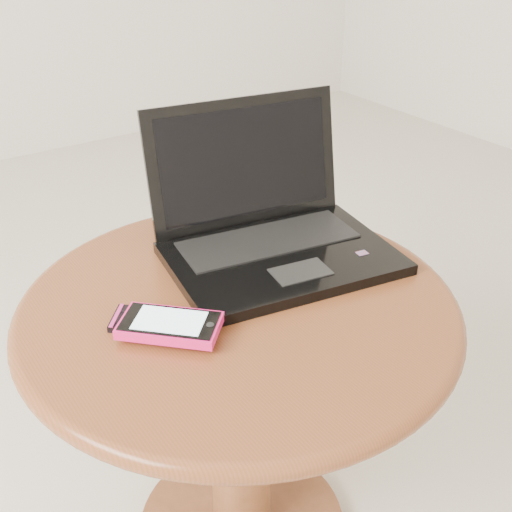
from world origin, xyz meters
TOP-DOWN VIEW (x-y plane):
  - table at (-0.03, -0.08)m, footprint 0.63×0.63m
  - laptop at (0.08, 0.01)m, footprint 0.37×0.33m
  - phone_black at (-0.16, -0.06)m, footprint 0.11×0.11m
  - phone_pink at (-0.15, -0.10)m, footprint 0.14×0.14m

SIDE VIEW (x-z plane):
  - table at x=-0.03m, z-range 0.14..0.64m
  - phone_black at x=-0.16m, z-range 0.50..0.51m
  - phone_pink at x=-0.15m, z-range 0.50..0.52m
  - laptop at x=0.08m, z-range 0.43..0.65m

